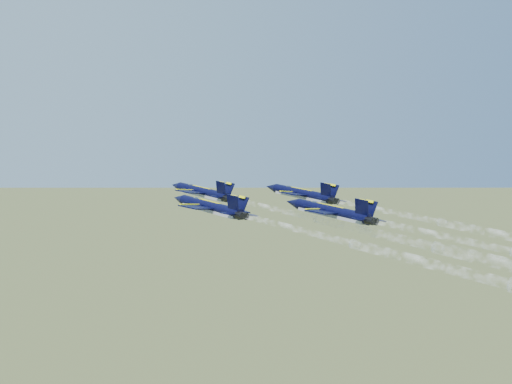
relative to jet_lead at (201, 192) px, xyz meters
name	(u,v)px	position (x,y,z in m)	size (l,w,h in m)	color
jet_lead	(201,192)	(0.00, 0.00, 0.00)	(10.58, 14.52, 3.49)	black
jet_left	(209,207)	(-3.90, -15.45, 0.00)	(10.58, 14.52, 3.49)	black
jet_right	(301,194)	(13.48, -8.10, 0.00)	(10.58, 14.52, 3.49)	black
jet_slot	(330,211)	(9.04, -25.06, 0.00)	(10.58, 14.52, 3.49)	black
smoke_trail_lead	(423,222)	(14.96, -36.12, 0.03)	(21.50, 49.62, 1.62)	white
smoke_trail_left	(495,252)	(11.06, -51.58, 0.03)	(21.50, 49.62, 1.62)	white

